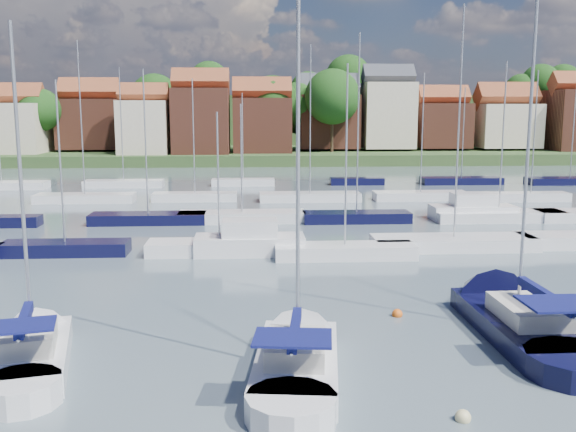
{
  "coord_description": "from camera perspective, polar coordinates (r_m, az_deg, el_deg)",
  "views": [
    {
      "loc": [
        -5.27,
        -20.31,
        9.22
      ],
      "look_at": [
        -3.21,
        14.0,
        3.46
      ],
      "focal_mm": 40.0,
      "sensor_mm": 36.0,
      "label": 1
    }
  ],
  "objects": [
    {
      "name": "ground",
      "position": [
        61.24,
        1.54,
        0.84
      ],
      "size": [
        260.0,
        260.0,
        0.0
      ],
      "primitive_type": "plane",
      "color": "#3F4B56",
      "rests_on": "ground"
    },
    {
      "name": "sailboat_left",
      "position": [
        26.31,
        -21.63,
        -10.85
      ],
      "size": [
        4.59,
        9.96,
        13.19
      ],
      "rotation": [
        0.0,
        0.0,
        1.79
      ],
      "color": "silver",
      "rests_on": "ground"
    },
    {
      "name": "sailboat_centre",
      "position": [
        24.04,
        0.93,
        -12.12
      ],
      "size": [
        4.07,
        10.85,
        14.44
      ],
      "rotation": [
        0.0,
        0.0,
        1.45
      ],
      "color": "silver",
      "rests_on": "ground"
    },
    {
      "name": "sailboat_navy",
      "position": [
        30.1,
        18.8,
        -8.16
      ],
      "size": [
        3.51,
        13.17,
        18.15
      ],
      "rotation": [
        0.0,
        0.0,
        1.57
      ],
      "color": "black",
      "rests_on": "ground"
    },
    {
      "name": "buoy_c",
      "position": [
        21.72,
        0.71,
        -15.61
      ],
      "size": [
        0.55,
        0.55,
        0.55
      ],
      "primitive_type": "sphere",
      "color": "beige",
      "rests_on": "ground"
    },
    {
      "name": "buoy_d",
      "position": [
        20.82,
        15.27,
        -17.13
      ],
      "size": [
        0.48,
        0.48,
        0.48
      ],
      "primitive_type": "sphere",
      "color": "beige",
      "rests_on": "ground"
    },
    {
      "name": "buoy_e",
      "position": [
        29.6,
        9.68,
        -8.78
      ],
      "size": [
        0.48,
        0.48,
        0.48
      ],
      "primitive_type": "sphere",
      "color": "#D85914",
      "rests_on": "ground"
    },
    {
      "name": "buoy_g",
      "position": [
        26.43,
        -1.73,
        -10.91
      ],
      "size": [
        0.47,
        0.47,
        0.47
      ],
      "primitive_type": "sphere",
      "color": "beige",
      "rests_on": "ground"
    },
    {
      "name": "marina_field",
      "position": [
        56.61,
        3.89,
        0.55
      ],
      "size": [
        79.62,
        41.41,
        15.93
      ],
      "color": "silver",
      "rests_on": "ground"
    },
    {
      "name": "far_shore_town",
      "position": [
        153.23,
        -0.63,
        7.78
      ],
      "size": [
        212.46,
        90.0,
        22.27
      ],
      "color": "#384C26",
      "rests_on": "ground"
    }
  ]
}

